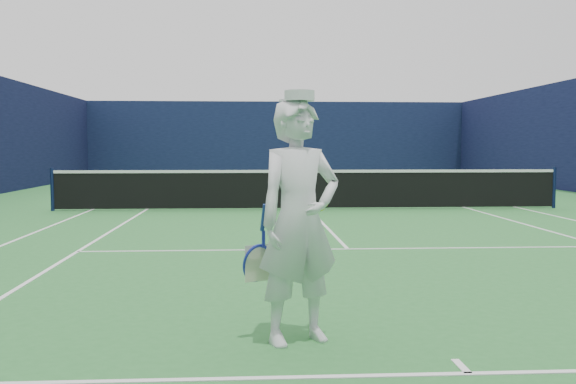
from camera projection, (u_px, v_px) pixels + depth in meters
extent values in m
plane|color=#2C7332|center=(309.00, 209.00, 16.30)|extent=(80.00, 80.00, 0.00)
cube|color=white|center=(284.00, 183.00, 28.13)|extent=(11.03, 0.06, 0.01)
cube|color=white|center=(468.00, 374.00, 4.46)|extent=(11.03, 0.06, 0.01)
cube|color=white|center=(90.00, 211.00, 15.96)|extent=(0.06, 23.83, 0.01)
cube|color=white|center=(519.00, 208.00, 16.63)|extent=(0.06, 23.83, 0.01)
cube|color=white|center=(146.00, 210.00, 16.05)|extent=(0.06, 23.77, 0.01)
cube|color=white|center=(468.00, 208.00, 16.54)|extent=(0.06, 23.77, 0.01)
cube|color=white|center=(292.00, 192.00, 22.67)|extent=(8.23, 0.06, 0.01)
cube|color=white|center=(348.00, 249.00, 9.92)|extent=(8.23, 0.06, 0.01)
cube|color=white|center=(309.00, 209.00, 16.30)|extent=(0.06, 12.80, 0.01)
cube|color=white|center=(284.00, 183.00, 27.98)|extent=(0.06, 0.30, 0.01)
cube|color=white|center=(461.00, 366.00, 4.61)|extent=(0.06, 0.30, 0.01)
cube|color=#0E1535|center=(278.00, 139.00, 34.08)|extent=(20.12, 0.12, 4.00)
cylinder|color=#141E4C|center=(52.00, 189.00, 15.87)|extent=(0.09, 0.09, 1.07)
cylinder|color=#141E4C|center=(554.00, 187.00, 16.65)|extent=(0.09, 0.09, 1.07)
cube|color=black|center=(309.00, 190.00, 16.26)|extent=(12.79, 0.02, 0.92)
cube|color=white|center=(309.00, 171.00, 16.23)|extent=(12.79, 0.04, 0.07)
cube|color=white|center=(309.00, 191.00, 16.26)|extent=(0.05, 0.03, 0.94)
imported|color=white|center=(299.00, 222.00, 5.14)|extent=(0.85, 0.72, 1.97)
cylinder|color=white|center=(299.00, 96.00, 5.07)|extent=(0.24, 0.24, 0.08)
cube|color=white|center=(292.00, 101.00, 5.19)|extent=(0.21, 0.16, 0.02)
cylinder|color=navy|center=(264.00, 218.00, 5.08)|extent=(0.07, 0.10, 0.22)
cube|color=navy|center=(263.00, 239.00, 5.15)|extent=(0.03, 0.03, 0.14)
torus|color=navy|center=(257.00, 263.00, 5.21)|extent=(0.31, 0.21, 0.29)
cube|color=beige|center=(257.00, 263.00, 5.21)|extent=(0.20, 0.09, 0.30)
sphere|color=#CFDA18|center=(321.00, 207.00, 5.35)|extent=(0.07, 0.07, 0.07)
sphere|color=#CFDA18|center=(324.00, 203.00, 5.38)|extent=(0.07, 0.07, 0.07)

